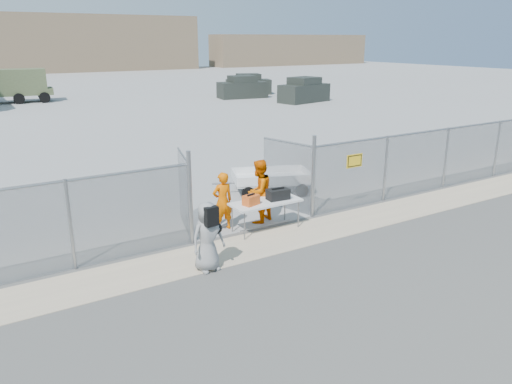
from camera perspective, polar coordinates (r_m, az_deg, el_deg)
ground at (r=12.77m, az=4.72°, el=-6.99°), size 160.00×160.00×0.00m
tarmac_inside at (r=52.09m, az=-23.98°, el=9.95°), size 160.00×80.00×0.01m
dirt_strip at (r=13.51m, az=2.22°, el=-5.50°), size 44.00×1.60×0.01m
distant_hills at (r=88.18m, az=-24.54°, el=15.19°), size 140.00×6.00×9.00m
chain_link_fence at (r=13.94m, az=0.00°, el=0.00°), size 40.00×0.20×2.20m
folding_table at (r=14.07m, az=1.12°, el=-2.71°), size 2.02×0.86×0.86m
orange_bag at (r=13.59m, az=-0.58°, el=-0.92°), size 0.49×0.39×0.27m
black_duffel at (r=14.06m, az=2.53°, el=-0.26°), size 0.64×0.41×0.30m
security_worker_left at (r=14.00m, az=-3.84°, el=-1.07°), size 0.62×0.41×1.68m
security_worker_right at (r=14.54m, az=0.34°, el=0.07°), size 1.12×1.01×1.88m
visitor at (r=11.59m, az=-5.55°, el=-5.10°), size 0.86×0.60×1.67m
utility_trailer at (r=17.54m, az=1.72°, el=1.27°), size 3.82×2.87×0.83m
military_truck at (r=47.38m, az=-25.84°, el=10.84°), size 6.03×2.76×2.78m
parked_vehicle_near at (r=46.38m, az=-1.58°, el=11.88°), size 4.55×2.52×1.96m
parked_vehicle_mid at (r=49.71m, az=-0.87°, el=12.21°), size 4.61×3.21×1.91m
parked_vehicle_far at (r=43.49m, az=5.52°, el=11.52°), size 4.86×2.96×2.05m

